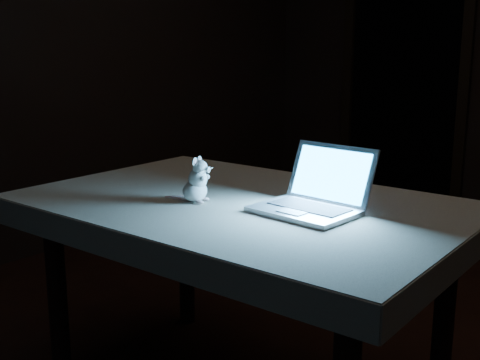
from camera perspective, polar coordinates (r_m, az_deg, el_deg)
The scene contains 7 objects.
floor at distance 2.62m, azimuth 14.14°, elevation -16.21°, with size 5.00×5.00×0.00m, color black.
left_wall at distance 3.80m, azimuth -17.98°, elevation 12.79°, with size 0.04×5.00×2.60m, color black.
doorway at distance 5.04m, azimuth 15.34°, elevation 10.06°, with size 1.06×0.36×2.13m, color black, non-canonical shape.
table at distance 2.14m, azimuth 0.21°, elevation -11.66°, with size 1.37×0.88×0.73m, color black, non-canonical shape.
tablecloth at distance 1.98m, azimuth -0.33°, elevation -3.48°, with size 1.46×0.97×0.09m, color beige, non-canonical shape.
laptop at distance 1.84m, azimuth 6.14°, elevation -0.07°, with size 0.30×0.27×0.21m, color #AFB0B4, non-canonical shape.
plush_mouse at distance 1.98m, azimuth -4.32°, elevation 0.05°, with size 0.11×0.11×0.15m, color silver, non-canonical shape.
Camera 1 is at (0.91, -2.12, 1.24)m, focal length 45.00 mm.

